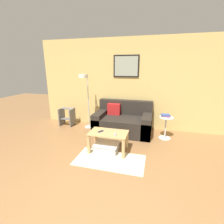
% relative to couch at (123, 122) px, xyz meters
% --- Properties ---
extents(wall_back, '(5.60, 0.09, 2.55)m').
position_rel_couch_xyz_m(wall_back, '(0.14, 0.49, 0.99)').
color(wall_back, '#D6B76B').
rests_on(wall_back, ground_plane).
extents(area_rug, '(1.36, 0.71, 0.01)m').
position_rel_couch_xyz_m(area_rug, '(0.04, -1.48, -0.29)').
color(area_rug, beige).
rests_on(area_rug, ground_plane).
extents(couch, '(1.53, 0.93, 0.84)m').
position_rel_couch_xyz_m(couch, '(0.00, 0.00, 0.00)').
color(couch, '#28231E').
rests_on(couch, ground_plane).
extents(coffee_table, '(0.81, 0.48, 0.43)m').
position_rel_couch_xyz_m(coffee_table, '(-0.09, -1.15, 0.05)').
color(coffee_table, tan).
rests_on(coffee_table, ground_plane).
extents(storage_bin, '(0.51, 0.40, 0.18)m').
position_rel_couch_xyz_m(storage_bin, '(-0.12, -1.16, -0.20)').
color(storage_bin, '#B2B2B7').
rests_on(storage_bin, ground_plane).
extents(floor_lamp, '(0.27, 0.54, 1.58)m').
position_rel_couch_xyz_m(floor_lamp, '(-1.05, -0.10, 0.80)').
color(floor_lamp, silver).
rests_on(floor_lamp, ground_plane).
extents(side_table, '(0.35, 0.35, 0.56)m').
position_rel_couch_xyz_m(side_table, '(1.12, -0.15, 0.05)').
color(side_table, silver).
rests_on(side_table, ground_plane).
extents(book_stack, '(0.24, 0.19, 0.07)m').
position_rel_couch_xyz_m(book_stack, '(1.10, -0.15, 0.31)').
color(book_stack, '#D8C666').
rests_on(book_stack, side_table).
extents(remote_control, '(0.05, 0.15, 0.02)m').
position_rel_couch_xyz_m(remote_control, '(0.08, -1.22, 0.15)').
color(remote_control, '#99999E').
rests_on(remote_control, coffee_table).
extents(cell_phone, '(0.12, 0.15, 0.01)m').
position_rel_couch_xyz_m(cell_phone, '(-0.26, -1.14, 0.15)').
color(cell_phone, '#1E2338').
rests_on(cell_phone, coffee_table).
extents(step_stool, '(0.40, 0.34, 0.53)m').
position_rel_couch_xyz_m(step_stool, '(-1.78, 0.07, -0.01)').
color(step_stool, slate).
rests_on(step_stool, ground_plane).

